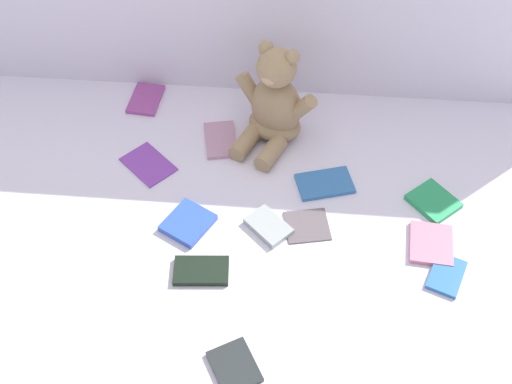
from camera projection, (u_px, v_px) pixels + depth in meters
The scene contains 14 objects.
ground_plane at pixel (255, 187), 1.64m from camera, with size 3.20×3.20×0.00m, color silver.
teddy_bear at pixel (274, 105), 1.69m from camera, with size 0.23×0.24×0.28m.
book_case_0 at pixel (431, 244), 1.52m from camera, with size 0.10×0.12×0.01m, color #BC6A82.
book_case_1 at pixel (233, 366), 1.33m from camera, with size 0.08×0.10×0.01m, color #232829.
book_case_2 at pixel (201, 271), 1.47m from camera, with size 0.07×0.12×0.01m, color black.
book_case_3 at pixel (221, 140), 1.74m from camera, with size 0.08×0.13×0.01m, color #AE7D98.
book_case_4 at pixel (188, 223), 1.56m from camera, with size 0.10×0.11×0.02m, color blue.
book_case_5 at pixel (146, 99), 1.85m from camera, with size 0.08×0.12×0.01m, color #97408C.
book_case_6 at pixel (148, 164), 1.69m from camera, with size 0.09×0.13×0.01m, color purple.
book_case_7 at pixel (446, 275), 1.47m from camera, with size 0.07×0.10×0.01m, color #275FA5.
book_case_8 at pixel (307, 225), 1.56m from camera, with size 0.10×0.10×0.01m, color #5A5055.
book_case_9 at pixel (268, 226), 1.55m from camera, with size 0.07×0.11×0.02m, color #8F9597.
book_case_10 at pixel (325, 184), 1.64m from camera, with size 0.09×0.14×0.01m, color #3067A6.
book_case_11 at pixel (433, 202), 1.60m from camera, with size 0.09×0.11×0.02m, color #268F55.
Camera 1 is at (0.09, -1.06, 1.25)m, focal length 45.72 mm.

